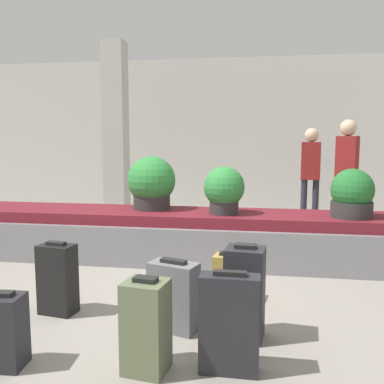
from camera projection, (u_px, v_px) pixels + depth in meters
name	position (u px, v px, depth m)	size (l,w,h in m)	color
ground_plane	(168.00, 300.00, 4.11)	(18.00, 18.00, 0.00)	gray
back_wall	(221.00, 135.00, 9.07)	(18.00, 0.06, 3.20)	beige
carousel	(192.00, 236.00, 5.45)	(7.78, 1.00, 0.62)	gray
pillar	(116.00, 135.00, 7.51)	(0.37, 0.37, 3.20)	beige
suitcase_0	(58.00, 279.00, 3.77)	(0.34, 0.24, 0.65)	black
suitcase_1	(245.00, 293.00, 3.29)	(0.32, 0.29, 0.75)	#232328
suitcase_2	(174.00, 296.00, 3.45)	(0.43, 0.31, 0.59)	slate
suitcase_3	(229.00, 324.00, 2.81)	(0.39, 0.16, 0.69)	#232328
suitcase_4	(146.00, 326.00, 2.82)	(0.31, 0.29, 0.65)	#5B6647
suitcase_5	(227.00, 278.00, 4.07)	(0.27, 0.24, 0.47)	#A3843D
suitcase_6	(5.00, 331.00, 2.88)	(0.26, 0.24, 0.53)	#232328
potted_plant_0	(152.00, 184.00, 5.58)	(0.63, 0.63, 0.69)	#2D2D2D
potted_plant_1	(224.00, 190.00, 5.23)	(0.50, 0.50, 0.58)	#2D2D2D
potted_plant_2	(352.00, 195.00, 5.00)	(0.50, 0.50, 0.57)	#2D2D2D
traveler_0	(311.00, 168.00, 7.45)	(0.34, 0.24, 1.72)	#282833
traveler_1	(347.00, 165.00, 6.78)	(0.37, 0.32, 1.83)	#282833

